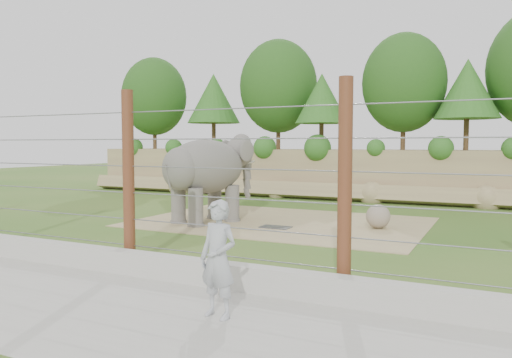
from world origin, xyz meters
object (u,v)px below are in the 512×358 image
at_px(zookeeper, 218,259).
at_px(stone_ball, 378,216).
at_px(elephant, 205,179).
at_px(barrier_fence, 129,179).

bearing_deg(zookeeper, stone_ball, 97.30).
distance_m(stone_ball, zookeeper, 9.64).
xyz_separation_m(elephant, stone_ball, (5.82, 1.37, -1.13)).
height_order(elephant, barrier_fence, barrier_fence).
distance_m(elephant, barrier_fence, 6.54).
bearing_deg(stone_ball, elephant, -166.77).
distance_m(barrier_fence, zookeeper, 4.17).
distance_m(elephant, zookeeper, 9.87).
xyz_separation_m(stone_ball, barrier_fence, (-3.94, -7.62, 1.58)).
relative_size(barrier_fence, zookeeper, 10.68).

